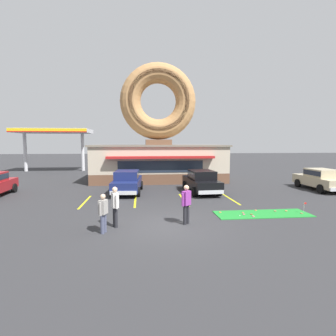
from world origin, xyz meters
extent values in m
plane|color=#2D2D30|center=(0.00, 0.00, 0.00)|extent=(160.00, 160.00, 0.00)
cube|color=brown|center=(0.49, 14.00, 0.45)|extent=(12.00, 6.00, 0.90)
cube|color=beige|center=(0.49, 14.00, 2.05)|extent=(12.00, 6.00, 2.30)
cube|color=slate|center=(0.49, 14.00, 3.28)|extent=(12.30, 6.30, 0.16)
cube|color=#B21E1E|center=(0.49, 10.70, 2.35)|extent=(9.00, 0.60, 0.20)
cube|color=#232D3D|center=(0.49, 10.98, 1.55)|extent=(7.20, 0.03, 1.00)
cube|color=brown|center=(0.49, 14.00, 3.61)|extent=(2.40, 1.80, 0.50)
torus|color=#B27F4C|center=(0.49, 14.00, 7.41)|extent=(7.10, 1.90, 7.10)
torus|color=#9E6B42|center=(0.49, 13.57, 7.41)|extent=(6.25, 1.05, 6.24)
cube|color=#1E842D|center=(4.80, 1.26, 0.01)|extent=(4.69, 1.53, 0.03)
torus|color=#D17F47|center=(4.72, 1.86, 0.05)|extent=(0.13, 0.13, 0.04)
torus|color=brown|center=(4.18, 1.14, 0.05)|extent=(0.13, 0.13, 0.04)
torus|color=#D17F47|center=(2.75, 1.64, 0.05)|extent=(0.13, 0.13, 0.04)
torus|color=#D17F47|center=(6.23, 1.58, 0.05)|extent=(0.13, 0.13, 0.04)
torus|color=#D8667F|center=(4.11, 0.78, 0.05)|extent=(0.13, 0.13, 0.04)
torus|color=#A5724C|center=(6.73, 1.06, 0.05)|extent=(0.13, 0.13, 0.04)
torus|color=#D8667F|center=(3.80, 1.17, 0.05)|extent=(0.13, 0.13, 0.04)
torus|color=#A5724C|center=(5.65, 1.62, 0.05)|extent=(0.13, 0.13, 0.04)
torus|color=#A5724C|center=(3.88, 1.49, 0.05)|extent=(0.13, 0.13, 0.04)
sphere|color=white|center=(3.52, 0.96, 0.05)|extent=(0.04, 0.04, 0.04)
cylinder|color=silver|center=(6.89, 1.13, 0.31)|extent=(0.01, 0.01, 0.55)
cube|color=red|center=(6.95, 1.13, 0.53)|extent=(0.12, 0.01, 0.08)
cube|color=silver|center=(15.50, 10.00, 0.42)|extent=(1.67, 0.11, 0.24)
cylinder|color=black|center=(14.62, 9.14, 0.32)|extent=(0.22, 0.64, 0.64)
cube|color=black|center=(3.09, 7.30, 0.66)|extent=(2.02, 4.50, 0.68)
cube|color=black|center=(3.10, 7.15, 1.30)|extent=(1.68, 2.19, 0.60)
cube|color=#232D3D|center=(3.10, 7.15, 1.32)|extent=(1.70, 2.11, 0.36)
cube|color=silver|center=(2.96, 9.53, 0.42)|extent=(1.67, 0.20, 0.24)
cube|color=silver|center=(3.22, 5.07, 0.42)|extent=(1.67, 0.20, 0.24)
cylinder|color=black|center=(2.13, 8.61, 0.32)|extent=(0.26, 0.65, 0.64)
cylinder|color=black|center=(3.89, 8.71, 0.32)|extent=(0.26, 0.65, 0.64)
cylinder|color=black|center=(2.29, 5.89, 0.32)|extent=(0.26, 0.65, 0.64)
cylinder|color=black|center=(4.05, 5.99, 0.32)|extent=(0.26, 0.65, 0.64)
cube|color=navy|center=(-2.15, 7.66, 0.66)|extent=(2.06, 4.51, 0.68)
cube|color=navy|center=(-2.16, 7.51, 1.30)|extent=(1.70, 2.20, 0.60)
cube|color=#232D3D|center=(-2.16, 7.51, 1.32)|extent=(1.72, 2.12, 0.36)
cube|color=silver|center=(-2.00, 9.88, 0.42)|extent=(1.67, 0.22, 0.24)
cube|color=silver|center=(-2.30, 5.43, 0.42)|extent=(1.67, 0.22, 0.24)
cylinder|color=black|center=(-2.93, 9.08, 0.32)|extent=(0.26, 0.65, 0.64)
cylinder|color=black|center=(-1.18, 8.96, 0.32)|extent=(0.26, 0.65, 0.64)
cylinder|color=black|center=(-3.12, 6.36, 0.32)|extent=(0.26, 0.65, 0.64)
cylinder|color=black|center=(-1.37, 6.24, 0.32)|extent=(0.26, 0.65, 0.64)
cube|color=silver|center=(-11.17, 9.48, 0.42)|extent=(1.67, 0.19, 0.24)
cylinder|color=black|center=(-10.24, 8.67, 0.32)|extent=(0.26, 0.65, 0.64)
cube|color=#BCAD89|center=(12.25, 7.38, 0.66)|extent=(1.82, 4.42, 0.68)
cube|color=#BCAD89|center=(12.25, 7.23, 1.30)|extent=(1.59, 2.12, 0.60)
cube|color=#232D3D|center=(12.25, 7.23, 1.32)|extent=(1.61, 2.04, 0.36)
cube|color=silver|center=(12.28, 9.61, 0.42)|extent=(1.67, 0.12, 0.24)
cylinder|color=black|center=(11.39, 8.75, 0.32)|extent=(0.23, 0.64, 0.64)
cylinder|color=black|center=(13.15, 8.73, 0.32)|extent=(0.23, 0.64, 0.64)
cylinder|color=black|center=(11.36, 6.02, 0.32)|extent=(0.23, 0.64, 0.64)
cylinder|color=#232328|center=(-2.25, -0.06, 0.42)|extent=(0.15, 0.15, 0.84)
cylinder|color=#232328|center=(-2.32, 0.13, 0.42)|extent=(0.15, 0.15, 0.84)
cube|color=silver|center=(-2.29, 0.04, 1.14)|extent=(0.36, 0.44, 0.61)
cylinder|color=silver|center=(-2.20, -0.20, 1.11)|extent=(0.10, 0.10, 0.56)
cylinder|color=silver|center=(-2.38, 0.27, 1.11)|extent=(0.10, 0.10, 0.56)
sphere|color=beige|center=(-2.29, 0.04, 1.59)|extent=(0.22, 0.22, 0.22)
cylinder|color=#474C66|center=(-2.65, -0.59, 0.38)|extent=(0.15, 0.15, 0.76)
cylinder|color=#474C66|center=(-2.71, -0.78, 0.38)|extent=(0.15, 0.15, 0.76)
cube|color=gray|center=(-2.68, -0.69, 1.04)|extent=(0.35, 0.44, 0.56)
cylinder|color=gray|center=(-2.60, -0.45, 1.01)|extent=(0.10, 0.10, 0.51)
cylinder|color=gray|center=(-2.75, -0.93, 1.01)|extent=(0.10, 0.10, 0.51)
sphere|color=beige|center=(-2.68, -0.69, 1.45)|extent=(0.20, 0.20, 0.20)
cylinder|color=#232328|center=(0.68, 0.02, 0.42)|extent=(0.15, 0.15, 0.84)
cylinder|color=#232328|center=(0.82, 0.16, 0.42)|extent=(0.15, 0.15, 0.84)
cube|color=#8C3393|center=(0.75, 0.09, 1.15)|extent=(0.44, 0.43, 0.62)
cylinder|color=#8C3393|center=(0.57, -0.08, 1.12)|extent=(0.10, 0.10, 0.57)
cylinder|color=#8C3393|center=(0.93, 0.26, 1.12)|extent=(0.10, 0.10, 0.57)
sphere|color=tan|center=(0.75, 0.09, 1.60)|extent=(0.23, 0.23, 0.23)
cylinder|color=#51565B|center=(5.84, 11.32, 0.47)|extent=(0.56, 0.56, 0.95)
torus|color=#303437|center=(5.84, 11.32, 0.95)|extent=(0.57, 0.57, 0.05)
cylinder|color=silver|center=(-15.54, 23.50, 2.40)|extent=(0.40, 0.40, 4.80)
cylinder|color=silver|center=(-8.54, 23.50, 2.40)|extent=(0.40, 0.40, 4.80)
cube|color=silver|center=(-12.04, 23.50, 5.05)|extent=(9.00, 4.40, 0.50)
cube|color=yellow|center=(-12.04, 21.28, 5.05)|extent=(9.00, 0.04, 0.44)
cube|color=red|center=(-12.04, 21.25, 4.88)|extent=(9.00, 0.04, 0.12)
cube|color=yellow|center=(-4.55, 5.00, 0.00)|extent=(0.12, 3.60, 0.01)
cube|color=yellow|center=(-1.55, 5.00, 0.00)|extent=(0.12, 3.60, 0.01)
cube|color=yellow|center=(1.45, 5.00, 0.00)|extent=(0.12, 3.60, 0.01)
cube|color=yellow|center=(4.45, 5.00, 0.00)|extent=(0.12, 3.60, 0.01)
camera|label=1|loc=(-1.20, -10.91, 3.51)|focal=28.00mm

